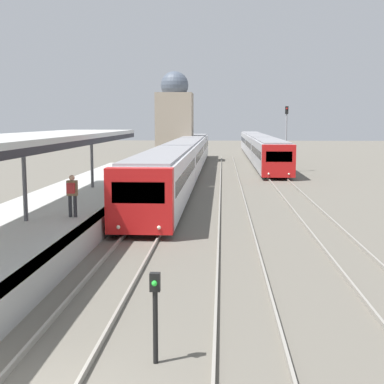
# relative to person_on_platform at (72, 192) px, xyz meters

# --- Properties ---
(platform_canopy) EXTENTS (4.00, 26.04, 3.22)m
(platform_canopy) POSITION_rel_person_on_platform_xyz_m (-1.49, -0.89, 2.11)
(platform_canopy) COLOR beige
(platform_canopy) RESTS_ON station_platform
(person_on_platform) EXTENTS (0.40, 0.40, 1.66)m
(person_on_platform) POSITION_rel_person_on_platform_xyz_m (0.00, 0.00, 0.00)
(person_on_platform) COLOR #2D2D33
(person_on_platform) RESTS_ON station_platform
(train_near) EXTENTS (2.66, 50.67, 2.97)m
(train_near) POSITION_rel_person_on_platform_xyz_m (2.64, 25.15, -0.24)
(train_near) COLOR red
(train_near) RESTS_ON ground_plane
(train_far) EXTENTS (2.63, 47.33, 2.95)m
(train_far) POSITION_rel_person_on_platform_xyz_m (10.26, 44.99, -0.25)
(train_far) COLOR red
(train_far) RESTS_ON ground_plane
(signal_post_near) EXTENTS (0.20, 0.21, 1.80)m
(signal_post_near) POSITION_rel_person_on_platform_xyz_m (4.60, -10.61, -0.77)
(signal_post_near) COLOR black
(signal_post_near) RESTS_ON ground_plane
(signal_mast_far) EXTENTS (0.28, 0.29, 5.98)m
(signal_mast_far) POSITION_rel_person_on_platform_xyz_m (11.67, 29.04, 1.80)
(signal_mast_far) COLOR gray
(signal_mast_far) RESTS_ON ground_plane
(distant_domed_building) EXTENTS (4.12, 4.12, 10.28)m
(distant_domed_building) POSITION_rel_person_on_platform_xyz_m (0.35, 41.39, 2.94)
(distant_domed_building) COLOR gray
(distant_domed_building) RESTS_ON ground_plane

